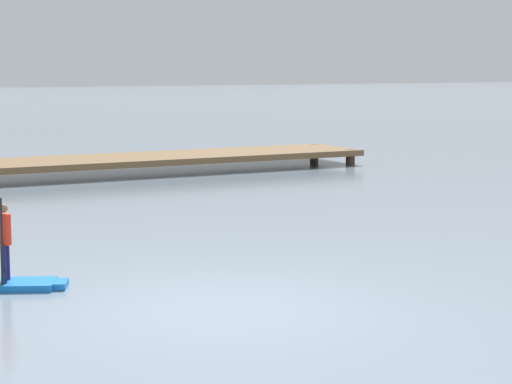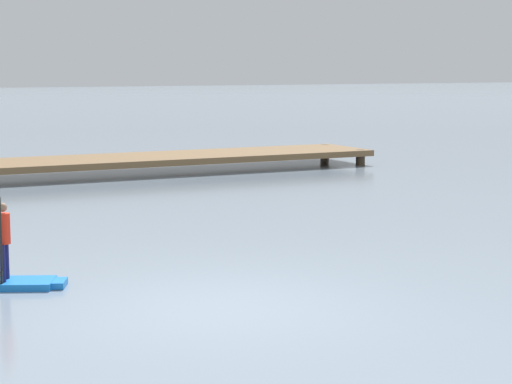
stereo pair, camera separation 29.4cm
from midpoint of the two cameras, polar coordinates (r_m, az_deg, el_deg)
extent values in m
plane|color=gray|center=(12.36, -1.54, -6.77)|extent=(240.00, 240.00, 0.00)
cube|color=blue|center=(13.61, -11.17, -5.36)|extent=(0.39, 0.48, 0.09)
cylinder|color=#19194C|center=(13.78, -14.07, -3.98)|extent=(0.08, 0.08, 0.51)
cylinder|color=#19194C|center=(13.56, -14.26, -4.16)|extent=(0.08, 0.08, 0.51)
cylinder|color=red|center=(13.58, -14.23, -2.13)|extent=(0.25, 0.25, 0.43)
sphere|color=#8C664C|center=(13.54, -14.27, -0.90)|extent=(0.12, 0.12, 0.12)
cylinder|color=black|center=(13.45, -14.35, -2.80)|extent=(0.03, 0.03, 1.19)
cube|color=black|center=(13.55, -14.28, -4.90)|extent=(0.09, 0.14, 0.18)
cube|color=brown|center=(27.76, -4.98, 2.02)|extent=(12.47, 2.72, 0.18)
cylinder|color=#473828|center=(29.60, 6.52, 2.06)|extent=(0.28, 0.28, 0.47)
cylinder|color=#473828|center=(31.39, 4.38, 2.40)|extent=(0.28, 0.28, 0.47)
camera|label=1|loc=(0.15, -89.42, 0.08)|focal=67.13mm
camera|label=2|loc=(0.15, 90.58, -0.08)|focal=67.13mm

